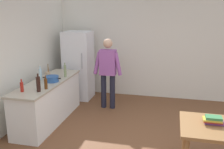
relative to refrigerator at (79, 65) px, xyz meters
name	(u,v)px	position (x,y,z in m)	size (l,w,h in m)	color
wall_back	(153,48)	(1.90, 0.60, 0.45)	(6.40, 0.12, 2.70)	silver
wall_left	(2,65)	(-0.70, -2.20, 0.45)	(0.12, 5.60, 2.70)	silver
kitchen_counter	(49,101)	(-0.10, -1.60, -0.45)	(0.64, 2.20, 0.90)	white
refrigerator	(79,65)	(0.00, 0.00, 0.00)	(0.70, 0.67, 1.80)	white
person	(108,69)	(0.95, -0.55, 0.08)	(0.70, 0.22, 1.70)	#1E1E2D
cooking_pot	(52,79)	(0.01, -1.61, 0.06)	(0.40, 0.28, 0.12)	#285193
utensil_jar	(48,75)	(-0.19, -1.38, 0.08)	(0.11, 0.11, 0.32)	tan
bottle_beer_brown	(46,84)	(0.13, -2.09, 0.11)	(0.06, 0.06, 0.26)	#5B3314
bottle_water_clear	(40,74)	(-0.29, -1.53, 0.13)	(0.07, 0.07, 0.30)	silver
bottle_wine_dark	(38,84)	(0.07, -2.27, 0.15)	(0.08, 0.08, 0.34)	black
bottle_vinegar_tall	(65,71)	(0.13, -1.18, 0.14)	(0.06, 0.06, 0.32)	gray
bottle_sauce_red	(22,87)	(-0.22, -2.35, 0.10)	(0.06, 0.06, 0.24)	#B22319
book_stack	(213,120)	(3.07, -2.63, -0.09)	(0.30, 0.20, 0.12)	#753D7F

